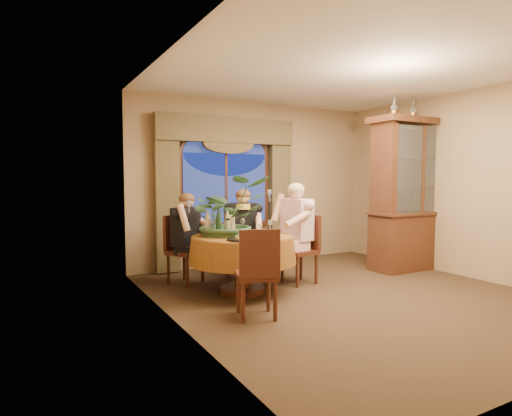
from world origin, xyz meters
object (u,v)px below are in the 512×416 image
chair_back (185,250)px  person_pink (297,233)px  person_back (186,239)px  centerpiece_plant (228,185)px  wine_bottle_2 (227,223)px  wine_bottle_3 (219,222)px  oil_lamp_left (394,106)px  oil_lamp_right (431,110)px  oil_lamp_center (413,108)px  stoneware_vase (230,225)px  china_cabinet (411,195)px  wine_bottle_0 (218,224)px  olive_bowl (249,234)px  chair_right (299,250)px  wine_bottle_1 (208,224)px  chair_back_right (238,244)px  person_scarf (243,233)px  dining_table (243,264)px  chair_front_left (256,273)px

chair_back → person_pink: person_pink is taller
person_back → centerpiece_plant: bearing=88.3°
wine_bottle_2 → wine_bottle_3: same height
oil_lamp_left → wine_bottle_3: 3.38m
centerpiece_plant → wine_bottle_3: 0.50m
person_pink → wine_bottle_3: bearing=79.3°
oil_lamp_left → oil_lamp_right: same height
oil_lamp_center → stoneware_vase: size_ratio=1.30×
china_cabinet → wine_bottle_3: (-3.34, 0.19, -0.31)m
wine_bottle_3 → china_cabinet: bearing=-3.2°
oil_lamp_right → wine_bottle_0: oil_lamp_right is taller
oil_lamp_left → chair_back: bearing=165.5°
oil_lamp_left → olive_bowl: (-2.58, -0.03, -1.84)m
china_cabinet → chair_back: china_cabinet is taller
china_cabinet → olive_bowl: china_cabinet is taller
chair_right → wine_bottle_1: bearing=84.2°
wine_bottle_3 → chair_back_right: bearing=48.8°
person_scarf → person_pink: bearing=157.2°
person_back → wine_bottle_2: size_ratio=3.91×
dining_table → chair_back: 0.95m
oil_lamp_left → chair_back: 3.89m
person_scarf → dining_table: bearing=90.0°
wine_bottle_3 → oil_lamp_center: bearing=-3.2°
chair_back → stoneware_vase: 0.88m
oil_lamp_right → oil_lamp_left: bearing=180.0°
chair_right → chair_back_right: 1.02m
chair_back → chair_front_left: size_ratio=1.00×
olive_bowl → wine_bottle_1: size_ratio=0.45×
oil_lamp_center → centerpiece_plant: (-3.22, 0.16, -1.22)m
chair_front_left → wine_bottle_1: bearing=115.2°
olive_bowl → wine_bottle_3: wine_bottle_3 is taller
chair_back → olive_bowl: (0.57, -0.84, 0.29)m
person_back → wine_bottle_0: bearing=68.3°
china_cabinet → wine_bottle_2: china_cabinet is taller
oil_lamp_left → chair_right: bearing=177.8°
chair_back_right → centerpiece_plant: (-0.53, -0.76, 0.92)m
chair_right → chair_back: 1.61m
dining_table → wine_bottle_0: wine_bottle_0 is taller
chair_right → wine_bottle_2: (-1.13, -0.03, 0.44)m
chair_front_left → wine_bottle_2: wine_bottle_2 is taller
person_back → wine_bottle_0: 0.84m
oil_lamp_right → person_pink: 3.20m
oil_lamp_right → chair_front_left: bearing=-166.2°
dining_table → person_scarf: bearing=62.3°
chair_back_right → stoneware_vase: bearing=80.9°
wine_bottle_3 → dining_table: bearing=-36.6°
centerpiece_plant → chair_right: bearing=-5.3°
person_pink → person_scarf: person_pink is taller
oil_lamp_center → person_scarf: bearing=163.6°
dining_table → olive_bowl: (0.08, -0.03, 0.40)m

